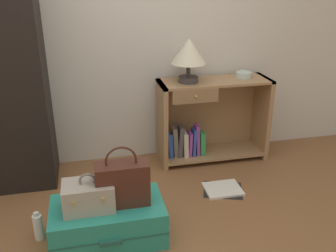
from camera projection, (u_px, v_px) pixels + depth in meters
back_wall at (117, 17)px, 3.17m from camera, size 6.40×0.10×2.60m
bookshelf at (208, 121)px, 3.47m from camera, size 1.01×0.36×0.77m
table_lamp at (189, 53)px, 3.15m from camera, size 0.30×0.30×0.38m
bowl at (244, 75)px, 3.39m from camera, size 0.15×0.15×0.05m
suitcase_large at (108, 221)px, 2.47m from camera, size 0.74×0.44×0.26m
train_case at (89, 196)px, 2.35m from camera, size 0.32×0.22×0.25m
handbag at (122, 183)px, 2.38m from camera, size 0.34×0.15×0.41m
bottle at (38, 227)px, 2.47m from camera, size 0.06×0.06×0.21m
open_book_on_floor at (223, 189)px, 3.06m from camera, size 0.38×0.35×0.02m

